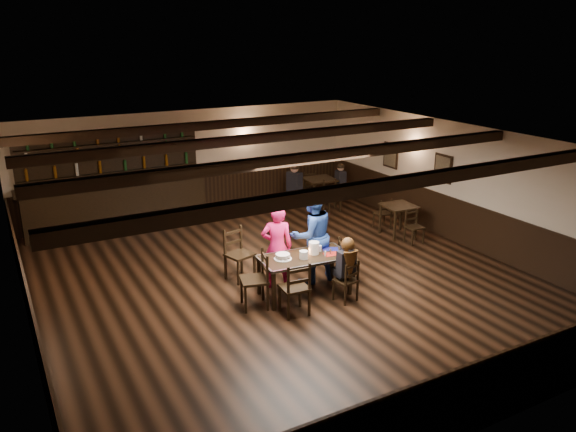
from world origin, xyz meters
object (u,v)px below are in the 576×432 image
chair_near_right (349,278)px  woman_pink (277,247)px  cake (283,257)px  bar_counter (116,198)px  dining_table (305,260)px  chair_near_left (296,285)px  man_blue (312,235)px

chair_near_right → woman_pink: woman_pink is taller
cake → bar_counter: bar_counter is taller
dining_table → woman_pink: woman_pink is taller
chair_near_left → cake: (0.12, 0.71, 0.23)m
woman_pink → bar_counter: size_ratio=0.36×
man_blue → cake: man_blue is taller
chair_near_right → bar_counter: 6.68m
chair_near_left → chair_near_right: chair_near_left is taller
woman_pink → cake: woman_pink is taller
man_blue → bar_counter: 5.64m
chair_near_left → man_blue: (0.95, 1.10, 0.36)m
dining_table → bar_counter: bar_counter is taller
chair_near_right → man_blue: size_ratio=0.42×
chair_near_right → chair_near_left: bearing=-179.6°
chair_near_left → man_blue: 1.50m
woman_pink → bar_counter: bearing=-47.5°
dining_table → chair_near_right: 0.86m
cake → man_blue: bearing=25.3°
chair_near_right → bar_counter: bar_counter is taller
chair_near_right → cake: (-0.94, 0.70, 0.34)m
chair_near_right → woman_pink: (-0.81, 1.17, 0.35)m
dining_table → chair_near_left: bearing=-129.6°
chair_near_left → woman_pink: 1.23m
woman_pink → man_blue: size_ratio=0.86×
man_blue → woman_pink: bearing=-6.6°
dining_table → woman_pink: size_ratio=1.05×
man_blue → bar_counter: bearing=-63.5°
chair_near_left → chair_near_right: bearing=0.4°
chair_near_left → cake: bearing=80.3°
dining_table → bar_counter: (-2.12, 5.49, 0.05)m
bar_counter → man_blue: bearing=-63.2°
chair_near_left → cake: chair_near_left is taller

